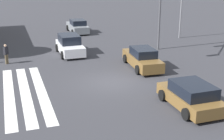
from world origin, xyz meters
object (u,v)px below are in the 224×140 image
car_2 (70,45)px  car_3 (142,58)px  pedestrian (6,53)px  car_0 (78,26)px  car_1 (191,96)px

car_2 → car_3: bearing=37.5°
car_2 → pedestrian: 5.53m
car_2 → car_3: 7.21m
car_2 → pedestrian: car_2 is taller
car_2 → car_3: car_2 is taller
car_2 → car_0: bearing=163.0°
car_2 → pedestrian: (1.32, -5.37, 0.08)m
car_0 → car_3: size_ratio=0.99×
car_3 → pedestrian: (-4.40, -9.76, 0.16)m
car_3 → pedestrian: 10.71m
car_3 → car_1: bearing=-179.8°
car_2 → pedestrian: size_ratio=2.74×
car_2 → car_1: bearing=16.3°
car_0 → car_3: 15.19m
car_1 → car_3: 7.51m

